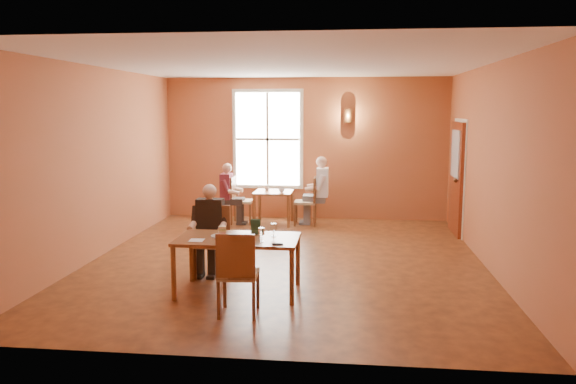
# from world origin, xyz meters

# --- Properties ---
(ground) EXTENTS (6.00, 7.00, 0.01)m
(ground) POSITION_xyz_m (0.00, 0.00, 0.00)
(ground) COLOR brown
(ground) RESTS_ON ground
(wall_back) EXTENTS (6.00, 0.04, 3.00)m
(wall_back) POSITION_xyz_m (0.00, 3.50, 1.50)
(wall_back) COLOR brown
(wall_back) RESTS_ON ground
(wall_front) EXTENTS (6.00, 0.04, 3.00)m
(wall_front) POSITION_xyz_m (0.00, -3.50, 1.50)
(wall_front) COLOR brown
(wall_front) RESTS_ON ground
(wall_left) EXTENTS (0.04, 7.00, 3.00)m
(wall_left) POSITION_xyz_m (-3.00, 0.00, 1.50)
(wall_left) COLOR brown
(wall_left) RESTS_ON ground
(wall_right) EXTENTS (0.04, 7.00, 3.00)m
(wall_right) POSITION_xyz_m (3.00, 0.00, 1.50)
(wall_right) COLOR brown
(wall_right) RESTS_ON ground
(ceiling) EXTENTS (6.00, 7.00, 0.04)m
(ceiling) POSITION_xyz_m (0.00, 0.00, 3.00)
(ceiling) COLOR white
(ceiling) RESTS_ON wall_back
(window) EXTENTS (1.36, 0.10, 1.96)m
(window) POSITION_xyz_m (-0.80, 3.45, 1.70)
(window) COLOR white
(window) RESTS_ON wall_back
(door) EXTENTS (0.12, 1.04, 2.10)m
(door) POSITION_xyz_m (2.94, 2.30, 1.05)
(door) COLOR maroon
(door) RESTS_ON ground
(wall_sconce) EXTENTS (0.16, 0.16, 0.28)m
(wall_sconce) POSITION_xyz_m (0.90, 3.40, 2.20)
(wall_sconce) COLOR brown
(wall_sconce) RESTS_ON wall_back
(main_table) EXTENTS (1.54, 0.86, 0.72)m
(main_table) POSITION_xyz_m (-0.44, -1.59, 0.36)
(main_table) COLOR brown
(main_table) RESTS_ON ground
(chair_diner_main) EXTENTS (0.44, 0.44, 0.99)m
(chair_diner_main) POSITION_xyz_m (-0.94, -0.94, 0.49)
(chair_diner_main) COLOR brown
(chair_diner_main) RESTS_ON ground
(diner_main) EXTENTS (0.49, 0.49, 1.24)m
(diner_main) POSITION_xyz_m (-0.94, -0.97, 0.62)
(diner_main) COLOR black
(diner_main) RESTS_ON ground
(chair_empty) EXTENTS (0.45, 0.45, 0.98)m
(chair_empty) POSITION_xyz_m (-0.28, -2.34, 0.49)
(chair_empty) COLOR brown
(chair_empty) RESTS_ON ground
(plate_food) EXTENTS (0.27, 0.27, 0.03)m
(plate_food) POSITION_xyz_m (-0.66, -1.57, 0.74)
(plate_food) COLOR white
(plate_food) RESTS_ON main_table
(sandwich) EXTENTS (0.11, 0.10, 0.11)m
(sandwich) POSITION_xyz_m (-0.65, -1.54, 0.78)
(sandwich) COLOR #DAB36F
(sandwich) RESTS_ON main_table
(goblet_a) EXTENTS (0.08, 0.08, 0.18)m
(goblet_a) POSITION_xyz_m (0.00, -1.47, 0.81)
(goblet_a) COLOR white
(goblet_a) RESTS_ON main_table
(goblet_c) EXTENTS (0.10, 0.10, 0.19)m
(goblet_c) POSITION_xyz_m (-0.11, -1.77, 0.81)
(goblet_c) COLOR white
(goblet_c) RESTS_ON main_table
(menu_stand) EXTENTS (0.12, 0.07, 0.20)m
(menu_stand) POSITION_xyz_m (-0.25, -1.37, 0.82)
(menu_stand) COLOR #21442E
(menu_stand) RESTS_ON main_table
(knife) EXTENTS (0.19, 0.05, 0.00)m
(knife) POSITION_xyz_m (-0.50, -1.86, 0.72)
(knife) COLOR white
(knife) RESTS_ON main_table
(napkin) EXTENTS (0.18, 0.18, 0.01)m
(napkin) POSITION_xyz_m (-0.92, -1.80, 0.72)
(napkin) COLOR white
(napkin) RESTS_ON main_table
(sunglasses) EXTENTS (0.14, 0.06, 0.02)m
(sunglasses) POSITION_xyz_m (0.11, -1.92, 0.73)
(sunglasses) COLOR black
(sunglasses) RESTS_ON main_table
(second_table) EXTENTS (0.77, 0.77, 0.68)m
(second_table) POSITION_xyz_m (-0.58, 2.77, 0.34)
(second_table) COLOR brown
(second_table) RESTS_ON ground
(chair_diner_white) EXTENTS (0.43, 0.43, 0.98)m
(chair_diner_white) POSITION_xyz_m (0.07, 2.77, 0.49)
(chair_diner_white) COLOR #593117
(chair_diner_white) RESTS_ON ground
(diner_white) EXTENTS (0.54, 0.54, 1.34)m
(diner_white) POSITION_xyz_m (0.10, 2.77, 0.67)
(diner_white) COLOR white
(diner_white) RESTS_ON ground
(chair_diner_maroon) EXTENTS (0.43, 0.43, 0.97)m
(chair_diner_maroon) POSITION_xyz_m (-1.23, 2.77, 0.48)
(chair_diner_maroon) COLOR #492A12
(chair_diner_maroon) RESTS_ON ground
(diner_maroon) EXTENTS (0.48, 0.48, 1.21)m
(diner_maroon) POSITION_xyz_m (-1.26, 2.77, 0.60)
(diner_maroon) COLOR maroon
(diner_maroon) RESTS_ON ground
(cup_a) EXTENTS (0.13, 0.13, 0.09)m
(cup_a) POSITION_xyz_m (-0.40, 2.68, 0.72)
(cup_a) COLOR beige
(cup_a) RESTS_ON second_table
(cup_b) EXTENTS (0.11, 0.11, 0.10)m
(cup_b) POSITION_xyz_m (-0.75, 2.93, 0.73)
(cup_b) COLOR white
(cup_b) RESTS_ON second_table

